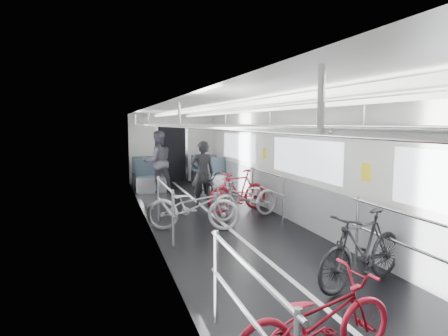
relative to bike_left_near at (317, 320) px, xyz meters
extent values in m
cube|color=black|center=(0.65, 4.25, -0.41)|extent=(3.00, 14.00, 0.01)
cube|color=white|center=(0.65, 4.25, 1.99)|extent=(3.00, 14.00, 0.02)
cube|color=silver|center=(-0.85, 4.25, 0.79)|extent=(0.02, 14.00, 2.40)
cube|color=silver|center=(2.15, 4.25, 0.79)|extent=(0.02, 14.00, 2.40)
cube|color=silver|center=(0.65, 11.25, 0.79)|extent=(3.00, 0.02, 2.40)
cube|color=white|center=(0.65, 4.25, -0.41)|extent=(0.08, 13.80, 0.01)
cube|color=gray|center=(-0.82, 4.25, 0.04)|extent=(0.01, 13.90, 0.90)
cube|color=gray|center=(2.12, 4.25, 0.04)|extent=(0.01, 13.90, 0.90)
cube|color=white|center=(-0.82, 4.25, 0.99)|extent=(0.01, 10.80, 0.75)
cube|color=white|center=(2.12, 4.25, 0.99)|extent=(0.01, 10.80, 0.75)
cube|color=white|center=(0.10, 4.25, 1.93)|extent=(0.14, 13.40, 0.05)
cube|color=white|center=(1.20, 4.25, 1.93)|extent=(0.14, 13.40, 0.05)
cube|color=black|center=(0.65, 11.19, 0.59)|extent=(0.95, 0.10, 2.00)
imported|color=red|center=(0.00, 0.00, 0.00)|extent=(1.62, 0.70, 0.82)
imported|color=silver|center=(-0.05, 4.65, 0.06)|extent=(1.92, 1.16, 0.95)
imported|color=black|center=(1.43, 1.33, 0.08)|extent=(1.71, 0.95, 0.99)
imported|color=#AFB0B4|center=(1.28, 5.24, 0.04)|extent=(1.83, 1.07, 0.91)
imported|color=#A91425|center=(1.34, 5.98, 0.08)|extent=(1.71, 0.89, 0.99)
imported|color=black|center=(0.87, 6.76, 0.05)|extent=(1.05, 1.86, 0.92)
imported|color=black|center=(0.69, 6.86, 0.41)|extent=(0.63, 0.43, 1.65)
imported|color=#2B2830|center=(-0.12, 9.20, 0.52)|extent=(1.01, 0.84, 1.87)
camera|label=1|loc=(-1.71, -2.88, 1.68)|focal=32.00mm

